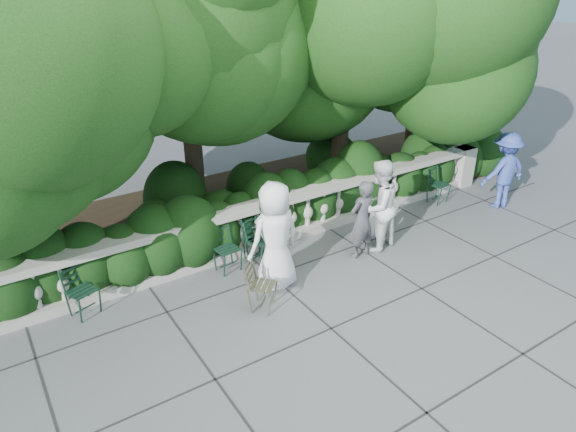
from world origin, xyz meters
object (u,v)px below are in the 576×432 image
chair_f (442,204)px  chair_weathered (271,309)px  chair_b (266,262)px  person_businessman (275,237)px  person_older_blue (504,171)px  chair_d (233,273)px  chair_e (279,257)px  person_woman_grey (362,219)px  chair_c (261,263)px  chair_a (92,317)px  person_casual_man (378,206)px

chair_f → chair_weathered: 5.67m
chair_b → chair_f: (4.83, -0.02, 0.00)m
person_businessman → person_older_blue: person_businessman is taller
chair_d → chair_e: 1.01m
chair_d → person_woman_grey: size_ratio=0.54×
person_older_blue → chair_f: bearing=-28.6°
chair_c → person_businessman: bearing=-100.2°
chair_c → person_businessman: person_businessman is taller
chair_c → chair_e: (0.41, -0.02, 0.00)m
chair_c → person_woman_grey: (1.77, -0.80, 0.78)m
chair_a → chair_e: (3.53, -0.08, 0.00)m
chair_b → person_businessman: (-0.27, -0.77, 0.98)m
chair_a → person_woman_grey: 5.03m
chair_d → chair_e: (1.01, 0.01, 0.00)m
person_businessman → person_older_blue: 6.10m
chair_e → person_businessman: bearing=-145.1°
chair_a → chair_f: 8.07m
chair_b → person_businessman: bearing=-132.0°
person_woman_grey → chair_d: bearing=-24.2°
chair_weathered → person_casual_man: bearing=-32.5°
chair_f → person_businessman: (-5.10, -0.75, 0.98)m
chair_c → chair_d: (-0.61, -0.03, 0.00)m
chair_e → chair_weathered: 1.65m
chair_weathered → person_casual_man: size_ratio=0.45×
chair_d → chair_e: same height
chair_b → chair_c: bearing=143.5°
chair_a → person_woman_grey: person_woman_grey is taller
person_businessman → chair_c: bearing=-105.0°
chair_a → person_woman_grey: size_ratio=0.54×
chair_a → chair_e: same height
chair_a → person_businessman: bearing=-36.0°
chair_a → chair_b: size_ratio=1.00×
chair_c → chair_e: same height
person_woman_grey → person_older_blue: person_older_blue is taller
person_businessman → person_older_blue: size_ratio=1.11×
chair_a → chair_weathered: 2.90m
person_woman_grey → person_casual_man: person_casual_man is taller
chair_e → person_woman_grey: person_woman_grey is taller
chair_weathered → person_woman_grey: (2.35, 0.54, 0.78)m
chair_c → chair_weathered: (-0.58, -1.34, 0.00)m
chair_a → chair_d: 2.51m
chair_b → person_woman_grey: person_woman_grey is taller
chair_a → chair_weathered: (2.54, -1.40, 0.00)m
chair_a → person_businessman: person_businessman is taller
chair_f → person_older_blue: 1.56m
chair_d → person_businessman: 1.33m
chair_c → person_casual_man: size_ratio=0.45×
chair_b → chair_d: bearing=157.4°
chair_c → person_woman_grey: bearing=-23.5°
person_casual_man → chair_c: bearing=-30.7°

